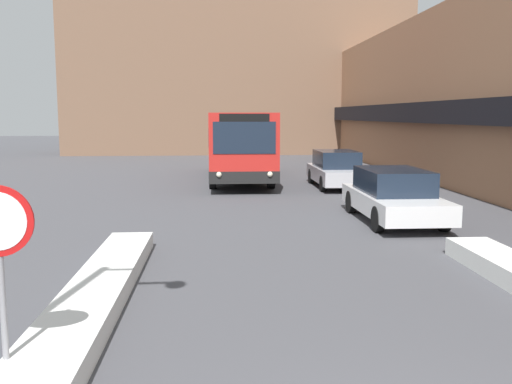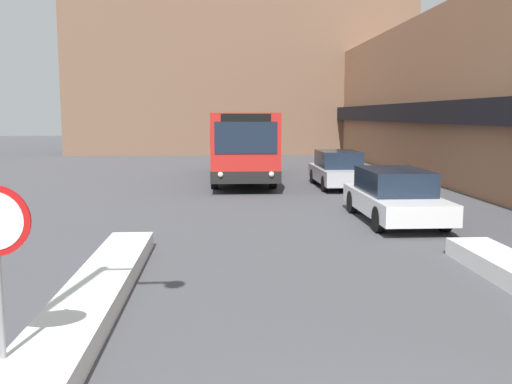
% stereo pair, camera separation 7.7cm
% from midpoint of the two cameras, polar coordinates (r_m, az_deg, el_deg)
% --- Properties ---
extents(building_row_right, '(5.50, 60.00, 7.50)m').
position_cam_midpoint_polar(building_row_right, '(29.65, 19.38, 8.82)').
color(building_row_right, '#996B4C').
rests_on(building_row_right, ground_plane).
extents(building_backdrop_far, '(26.00, 8.00, 14.41)m').
position_cam_midpoint_polar(building_backdrop_far, '(46.16, -1.92, 13.00)').
color(building_backdrop_far, brown).
rests_on(building_backdrop_far, ground_plane).
extents(snow_bank_left, '(0.90, 8.07, 0.33)m').
position_cam_midpoint_polar(snow_bank_left, '(9.32, -16.03, -9.95)').
color(snow_bank_left, silver).
rests_on(snow_bank_left, ground_plane).
extents(city_bus, '(2.64, 11.19, 3.03)m').
position_cam_midpoint_polar(city_bus, '(26.29, -1.83, 4.89)').
color(city_bus, red).
rests_on(city_bus, ground_plane).
extents(parked_car_front, '(1.90, 4.69, 1.45)m').
position_cam_midpoint_polar(parked_car_front, '(16.29, 13.45, -0.30)').
color(parked_car_front, silver).
rests_on(parked_car_front, ground_plane).
extents(parked_car_middle, '(1.82, 4.44, 1.49)m').
position_cam_midpoint_polar(parked_car_middle, '(23.61, 7.95, 2.28)').
color(parked_car_middle, '#B7B7BC').
rests_on(parked_car_middle, ground_plane).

